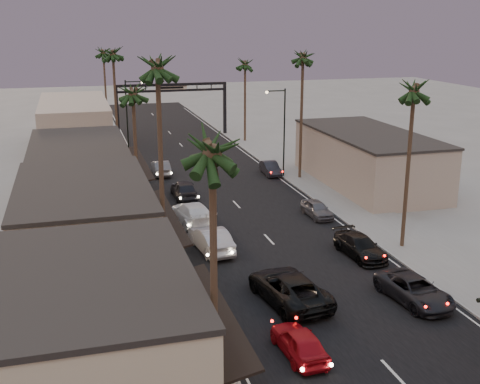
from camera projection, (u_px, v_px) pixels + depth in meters
ground at (228, 195)px, 55.23m from camera, size 200.00×200.00×0.00m
road at (215, 182)px, 59.86m from camera, size 14.00×120.00×0.02m
sidewalk_left at (113, 171)px, 63.84m from camera, size 5.00×92.00×0.12m
sidewalk_right at (282, 160)px, 68.79m from camera, size 5.00×92.00×0.12m
storefront_near at (96, 337)px, 25.18m from camera, size 8.00×12.00×5.50m
storefront_mid at (85, 229)px, 38.13m from camera, size 8.00×14.00×5.50m
storefront_far at (80, 173)px, 53.00m from camera, size 8.00×16.00×5.00m
storefront_dist at (75, 125)px, 74.14m from camera, size 8.00×20.00×6.00m
building_right at (367, 160)px, 58.19m from camera, size 8.00×18.00×5.00m
arch at (172, 96)px, 81.45m from camera, size 15.20×0.40×7.27m
streetlight_right at (282, 126)px, 60.19m from camera, size 2.13×0.30×9.00m
streetlight_left at (129, 112)px, 68.61m from camera, size 2.13×0.30×9.00m
palm_la at (212, 141)px, 21.15m from camera, size 3.20×3.20×13.20m
palm_lb at (157, 61)px, 32.64m from camera, size 3.20×3.20×15.20m
palm_lc at (133, 88)px, 46.40m from camera, size 3.20×3.20×12.20m
palm_ld at (113, 50)px, 63.43m from camera, size 3.20×3.20×14.20m
palm_ra at (415, 84)px, 39.51m from camera, size 3.20×3.20×13.20m
palm_rb at (303, 53)px, 57.74m from camera, size 3.20×3.20×14.20m
palm_rc at (245, 61)px, 76.78m from camera, size 3.20×3.20×12.20m
palm_far at (103, 50)px, 85.06m from camera, size 3.20×3.20×13.20m
oncoming_red at (299, 342)px, 28.72m from camera, size 1.91×4.28×1.43m
oncoming_pickup at (289, 288)px, 34.15m from camera, size 3.73×6.69×1.77m
oncoming_silver at (211, 239)px, 41.73m from camera, size 2.37×5.37×1.72m
oncoming_white at (192, 213)px, 47.42m from camera, size 3.08×6.10×1.70m
oncoming_dgrey at (184, 189)px, 54.18m from camera, size 1.95×4.83×1.65m
oncoming_grey_far at (161, 168)px, 62.32m from camera, size 1.64×4.59×1.51m
curbside_near at (414, 290)px, 34.23m from camera, size 3.01×5.51×1.46m
curbside_black at (360, 246)px, 40.81m from camera, size 2.36×5.10×1.44m
curbside_grey at (317, 209)px, 49.07m from camera, size 1.72×3.98×1.34m
curbside_far at (270, 168)px, 62.44m from camera, size 1.64×4.18×1.35m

